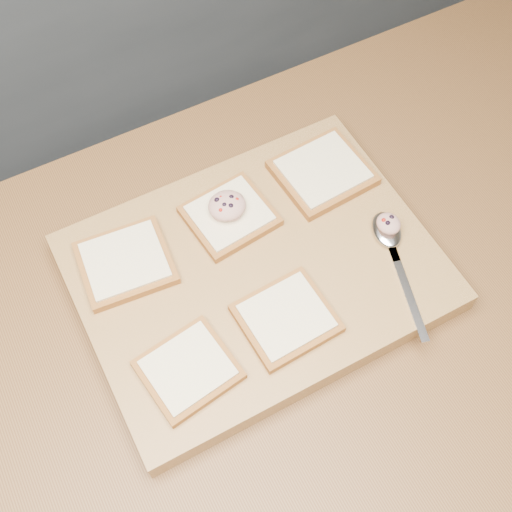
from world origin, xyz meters
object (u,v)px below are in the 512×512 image
Objects in this scene: cutting_board at (256,272)px; spoon at (390,239)px; bread_far_center at (230,215)px; tuna_salad_dollop at (227,205)px.

spoon is (0.19, -0.05, 0.03)m from cutting_board.
bread_far_center is at bearing 87.78° from cutting_board.
tuna_salad_dollop is 0.23m from spoon.
bread_far_center is 0.62× the size of spoon.
cutting_board is 8.95× the size of tuna_salad_dollop.
bread_far_center reaches higher than spoon.
tuna_salad_dollop reaches higher than bread_far_center.
tuna_salad_dollop is at bearing 108.16° from bread_far_center.
cutting_board is 0.10m from tuna_salad_dollop.
cutting_board is 3.85× the size of bread_far_center.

